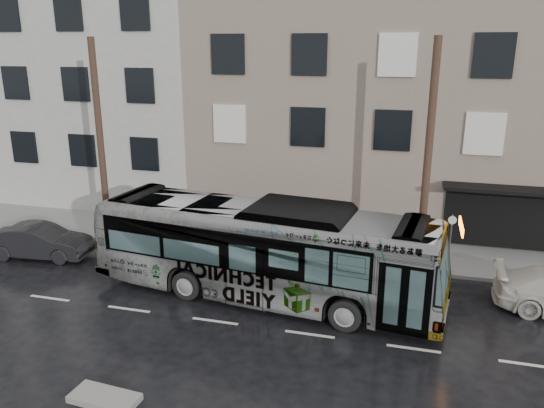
% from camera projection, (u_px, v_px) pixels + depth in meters
% --- Properties ---
extents(ground, '(120.00, 120.00, 0.00)m').
position_uv_depth(ground, '(239.00, 289.00, 19.93)').
color(ground, black).
rests_on(ground, ground).
extents(sidewalk, '(90.00, 3.60, 0.15)m').
position_uv_depth(sidewalk, '(273.00, 242.00, 24.44)').
color(sidewalk, gray).
rests_on(sidewalk, ground).
extents(building_taupe, '(20.00, 12.00, 11.00)m').
position_uv_depth(building_taupe, '(398.00, 108.00, 28.84)').
color(building_taupe, gray).
rests_on(building_taupe, ground).
extents(building_grey, '(26.00, 15.00, 16.00)m').
position_uv_depth(building_grey, '(48.00, 57.00, 35.23)').
color(building_grey, beige).
rests_on(building_grey, ground).
extents(utility_pole_front, '(0.30, 0.30, 9.00)m').
position_uv_depth(utility_pole_front, '(428.00, 160.00, 20.02)').
color(utility_pole_front, '#4B3325').
rests_on(utility_pole_front, sidewalk).
extents(utility_pole_rear, '(0.30, 0.30, 9.00)m').
position_uv_depth(utility_pole_rear, '(100.00, 143.00, 23.51)').
color(utility_pole_rear, '#4B3325').
rests_on(utility_pole_rear, sidewalk).
extents(sign_post, '(0.06, 0.06, 2.40)m').
position_uv_depth(sign_post, '(450.00, 244.00, 20.70)').
color(sign_post, slate).
rests_on(sign_post, sidewalk).
extents(bus, '(13.03, 4.52, 3.55)m').
position_uv_depth(bus, '(264.00, 250.00, 18.92)').
color(bus, '#B2B2B2').
rests_on(bus, ground).
extents(dark_sedan, '(4.53, 2.03, 1.44)m').
position_uv_depth(dark_sedan, '(40.00, 241.00, 22.75)').
color(dark_sedan, black).
rests_on(dark_sedan, ground).
extents(slush_pile, '(1.86, 0.94, 0.18)m').
position_uv_depth(slush_pile, '(105.00, 398.00, 13.65)').
color(slush_pile, '#A2A099').
rests_on(slush_pile, ground).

